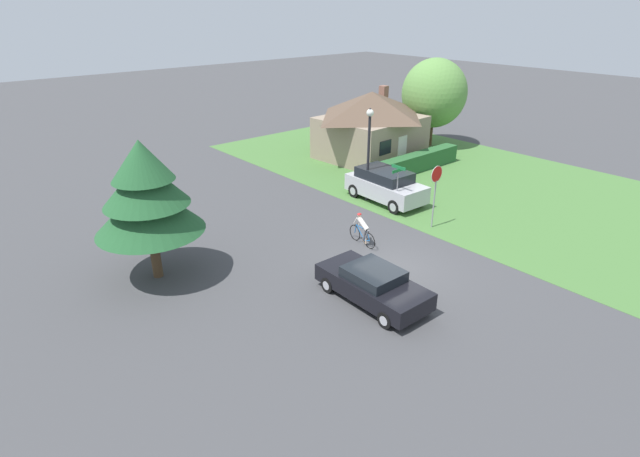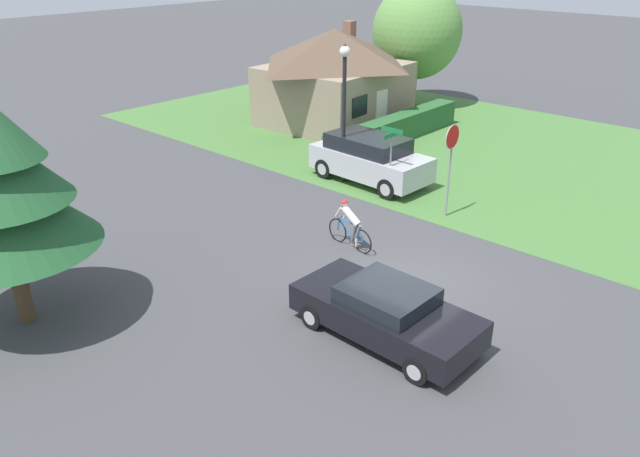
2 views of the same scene
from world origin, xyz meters
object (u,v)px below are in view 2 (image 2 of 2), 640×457
cottage_house (335,75)px  street_name_sign (391,150)px  stop_sign (451,151)px  sedan_left_lane (386,312)px  cyclist (350,226)px  deciduous_tree_right (417,31)px  parked_suv_right (370,158)px  street_lamp (344,94)px

cottage_house → street_name_sign: size_ratio=2.83×
stop_sign → sedan_left_lane: bearing=20.6°
cyclist → stop_sign: (3.88, -0.91, 1.54)m
cyclist → deciduous_tree_right: deciduous_tree_right is taller
sedan_left_lane → deciduous_tree_right: bearing=-56.3°
parked_suv_right → stop_sign: bearing=169.5°
cyclist → parked_suv_right: bearing=-51.8°
sedan_left_lane → parked_suv_right: (7.82, 6.52, 0.25)m
sedan_left_lane → street_name_sign: bearing=-53.4°
deciduous_tree_right → cyclist: bearing=-151.6°
cottage_house → stop_sign: 12.24m
parked_suv_right → street_lamp: (-0.67, 0.75, 2.41)m
street_name_sign → sedan_left_lane: bearing=-144.4°
deciduous_tree_right → sedan_left_lane: bearing=-147.4°
stop_sign → deciduous_tree_right: 15.60m
parked_suv_right → deciduous_tree_right: size_ratio=0.72×
sedan_left_lane → cyclist: (3.06, 3.56, 0.03)m
cottage_house → sedan_left_lane: cottage_house is taller
sedan_left_lane → cyclist: cyclist is taller
sedan_left_lane → parked_suv_right: 10.19m
cyclist → parked_suv_right: 5.61m
sedan_left_lane → deciduous_tree_right: size_ratio=0.69×
cottage_house → stop_sign: (-6.44, -10.41, -0.11)m
sedan_left_lane → street_lamp: (7.15, 7.27, 2.67)m
street_lamp → deciduous_tree_right: deciduous_tree_right is taller
cyclist → deciduous_tree_right: bearing=-55.3°
sedan_left_lane → stop_sign: bearing=-68.1°
sedan_left_lane → parked_suv_right: bearing=-49.1°
street_name_sign → stop_sign: bearing=-90.8°
parked_suv_right → street_name_sign: street_name_sign is taller
cyclist → street_lamp: 6.12m
cyclist → street_name_sign: bearing=-63.7°
cottage_house → sedan_left_lane: size_ratio=1.65×
cottage_house → stop_sign: bearing=-125.2°
street_name_sign → cyclist: bearing=-160.0°
sedan_left_lane → stop_sign: (6.94, 2.64, 1.57)m
cottage_house → deciduous_tree_right: 6.01m
cottage_house → cyclist: (-10.31, -9.49, -1.66)m
parked_suv_right → deciduous_tree_right: (11.30, 5.72, 2.99)m
parked_suv_right → stop_sign: 4.19m
cottage_house → street_name_sign: (-6.40, -8.07, -0.57)m
sedan_left_lane → stop_sign: size_ratio=1.41×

